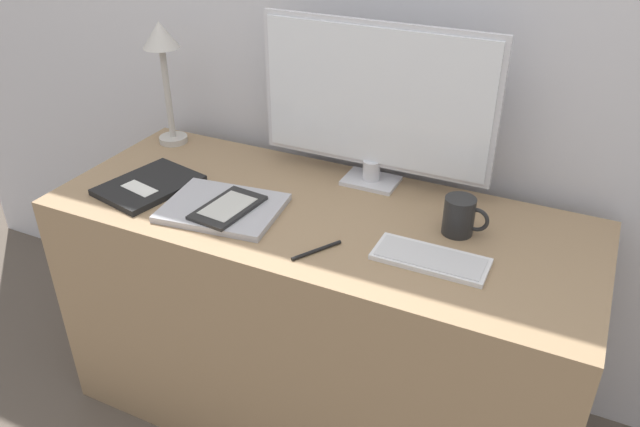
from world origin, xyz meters
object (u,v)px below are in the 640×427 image
object	(u,v)px
desk_lamp	(163,55)
notebook	(149,185)
keyboard	(430,259)
ereader	(228,207)
pen	(317,250)
monitor	(375,102)
laptop	(223,208)
coffee_mug	(460,216)

from	to	relation	value
desk_lamp	notebook	world-z (taller)	desk_lamp
keyboard	ereader	world-z (taller)	ereader
notebook	pen	xyz separation A→B (m)	(0.57, -0.09, -0.00)
keyboard	notebook	world-z (taller)	notebook
ereader	desk_lamp	world-z (taller)	desk_lamp
keyboard	ereader	distance (m)	0.54
desk_lamp	notebook	distance (m)	0.42
notebook	monitor	bearing A→B (deg)	28.82
monitor	notebook	size ratio (longest dim) A/B	2.22
laptop	coffee_mug	size ratio (longest dim) A/B	2.88
keyboard	laptop	bearing A→B (deg)	-178.85
ereader	notebook	distance (m)	0.28
keyboard	notebook	size ratio (longest dim) A/B	0.90
ereader	desk_lamp	size ratio (longest dim) A/B	0.53
ereader	desk_lamp	xyz separation A→B (m)	(-0.42, 0.32, 0.26)
desk_lamp	coffee_mug	size ratio (longest dim) A/B	3.42
desk_lamp	pen	world-z (taller)	desk_lamp
monitor	notebook	xyz separation A→B (m)	(-0.55, -0.30, -0.23)
keyboard	laptop	xyz separation A→B (m)	(-0.56, -0.01, 0.00)
ereader	coffee_mug	size ratio (longest dim) A/B	1.82
laptop	pen	distance (m)	0.32
monitor	laptop	world-z (taller)	monitor
keyboard	coffee_mug	world-z (taller)	coffee_mug
ereader	coffee_mug	xyz separation A→B (m)	(0.56, 0.17, 0.03)
laptop	notebook	size ratio (longest dim) A/B	1.10
keyboard	coffee_mug	distance (m)	0.16
keyboard	laptop	distance (m)	0.56
laptop	desk_lamp	distance (m)	0.57
notebook	coffee_mug	world-z (taller)	coffee_mug
monitor	pen	size ratio (longest dim) A/B	5.43
desk_lamp	coffee_mug	world-z (taller)	desk_lamp
keyboard	pen	bearing A→B (deg)	-162.73
laptop	coffee_mug	xyz separation A→B (m)	(0.59, 0.16, 0.04)
desk_lamp	pen	distance (m)	0.84
ereader	coffee_mug	bearing A→B (deg)	17.00
desk_lamp	pen	bearing A→B (deg)	-28.21
laptop	ereader	xyz separation A→B (m)	(0.02, -0.01, 0.01)
desk_lamp	coffee_mug	bearing A→B (deg)	-8.53
notebook	pen	size ratio (longest dim) A/B	2.44
notebook	coffee_mug	distance (m)	0.86
desk_lamp	keyboard	bearing A→B (deg)	-17.23
laptop	coffee_mug	world-z (taller)	coffee_mug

